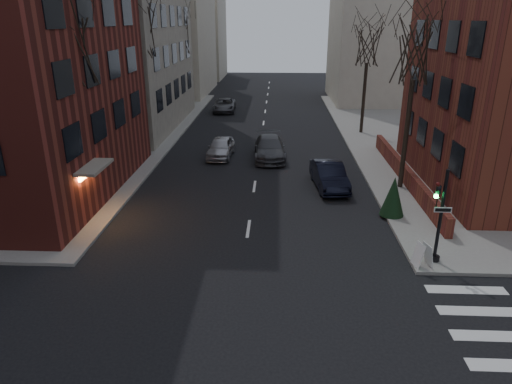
# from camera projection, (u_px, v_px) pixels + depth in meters

# --- Properties ---
(low_wall_right) EXTENTS (0.35, 16.00, 1.00)m
(low_wall_right) POSITION_uv_depth(u_px,v_px,m) (405.00, 173.00, 28.24)
(low_wall_right) COLOR maroon
(low_wall_right) RESTS_ON sidewalk_far_right
(building_distant_la) EXTENTS (14.00, 16.00, 18.00)m
(building_distant_la) POSITION_uv_depth(u_px,v_px,m) (154.00, 23.00, 59.89)
(building_distant_la) COLOR #BDB4A0
(building_distant_la) RESTS_ON ground
(building_distant_ra) EXTENTS (14.00, 14.00, 16.00)m
(building_distant_ra) POSITION_uv_depth(u_px,v_px,m) (393.00, 33.00, 54.29)
(building_distant_ra) COLOR #BDB4A0
(building_distant_ra) RESTS_ON ground
(building_distant_lb) EXTENTS (10.00, 12.00, 14.00)m
(building_distant_lb) POSITION_uv_depth(u_px,v_px,m) (193.00, 35.00, 76.38)
(building_distant_lb) COLOR #BDB4A0
(building_distant_lb) RESTS_ON ground
(traffic_signal) EXTENTS (0.76, 0.44, 4.00)m
(traffic_signal) POSITION_uv_depth(u_px,v_px,m) (438.00, 222.00, 18.52)
(traffic_signal) COLOR black
(traffic_signal) RESTS_ON sidewalk_far_right
(tree_left_a) EXTENTS (4.18, 4.18, 10.26)m
(tree_left_a) POSITION_uv_depth(u_px,v_px,m) (65.00, 45.00, 21.57)
(tree_left_a) COLOR #2D231C
(tree_left_a) RESTS_ON sidewalk_far_left
(tree_left_b) EXTENTS (4.40, 4.40, 10.80)m
(tree_left_b) POSITION_uv_depth(u_px,v_px,m) (137.00, 29.00, 32.60)
(tree_left_b) COLOR #2D231C
(tree_left_b) RESTS_ON sidewalk_far_left
(tree_left_c) EXTENTS (3.96, 3.96, 9.72)m
(tree_left_c) POSITION_uv_depth(u_px,v_px,m) (178.00, 35.00, 45.98)
(tree_left_c) COLOR #2D231C
(tree_left_c) RESTS_ON sidewalk_far_left
(tree_right_a) EXTENTS (3.96, 3.96, 9.72)m
(tree_right_a) POSITION_uv_depth(u_px,v_px,m) (416.00, 50.00, 24.69)
(tree_right_a) COLOR #2D231C
(tree_right_a) RESTS_ON sidewalk_far_right
(tree_right_b) EXTENTS (3.74, 3.74, 9.18)m
(tree_right_b) POSITION_uv_depth(u_px,v_px,m) (368.00, 45.00, 37.91)
(tree_right_b) COLOR #2D231C
(tree_right_b) RESTS_ON sidewalk_far_right
(streetlamp_near) EXTENTS (0.36, 0.36, 6.28)m
(streetlamp_near) POSITION_uv_depth(u_px,v_px,m) (135.00, 105.00, 30.52)
(streetlamp_near) COLOR black
(streetlamp_near) RESTS_ON sidewalk_far_left
(streetlamp_far) EXTENTS (0.36, 0.36, 6.28)m
(streetlamp_far) POSITION_uv_depth(u_px,v_px,m) (190.00, 72.00, 49.17)
(streetlamp_far) COLOR black
(streetlamp_far) RESTS_ON sidewalk_far_left
(parked_sedan) EXTENTS (2.15, 4.85, 1.55)m
(parked_sedan) POSITION_uv_depth(u_px,v_px,m) (329.00, 176.00, 27.48)
(parked_sedan) COLOR black
(parked_sedan) RESTS_ON ground
(car_lane_silver) EXTENTS (1.94, 4.35, 1.45)m
(car_lane_silver) POSITION_uv_depth(u_px,v_px,m) (221.00, 147.00, 33.64)
(car_lane_silver) COLOR #AAAAAF
(car_lane_silver) RESTS_ON ground
(car_lane_gray) EXTENTS (2.46, 5.48, 1.56)m
(car_lane_gray) POSITION_uv_depth(u_px,v_px,m) (269.00, 148.00, 33.28)
(car_lane_gray) COLOR #414247
(car_lane_gray) RESTS_ON ground
(car_lane_far) EXTENTS (2.52, 5.12, 1.40)m
(car_lane_far) POSITION_uv_depth(u_px,v_px,m) (224.00, 105.00, 49.96)
(car_lane_far) COLOR #46464B
(car_lane_far) RESTS_ON ground
(sandwich_board) EXTENTS (0.60, 0.73, 1.02)m
(sandwich_board) POSITION_uv_depth(u_px,v_px,m) (423.00, 255.00, 18.53)
(sandwich_board) COLOR white
(sandwich_board) RESTS_ON sidewalk_far_right
(evergreen_shrub) EXTENTS (1.61, 1.61, 2.05)m
(evergreen_shrub) POSITION_uv_depth(u_px,v_px,m) (393.00, 196.00, 23.21)
(evergreen_shrub) COLOR black
(evergreen_shrub) RESTS_ON sidewalk_far_right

